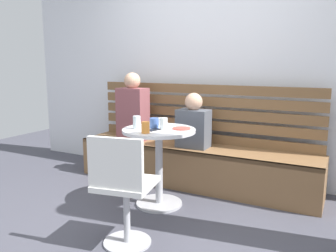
# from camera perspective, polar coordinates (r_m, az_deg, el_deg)

# --- Properties ---
(ground) EXTENTS (8.00, 8.00, 0.00)m
(ground) POSITION_cam_1_polar(r_m,az_deg,el_deg) (2.99, -5.66, -16.40)
(ground) COLOR #42424C
(back_wall) EXTENTS (5.20, 0.10, 2.90)m
(back_wall) POSITION_cam_1_polar(r_m,az_deg,el_deg) (4.14, 6.85, 11.71)
(back_wall) COLOR silver
(back_wall) RESTS_ON ground
(booth_bench) EXTENTS (2.70, 0.52, 0.44)m
(booth_bench) POSITION_cam_1_polar(r_m,az_deg,el_deg) (3.89, 4.11, -6.47)
(booth_bench) COLOR brown
(booth_bench) RESTS_ON ground
(booth_backrest) EXTENTS (2.65, 0.04, 0.66)m
(booth_backrest) POSITION_cam_1_polar(r_m,az_deg,el_deg) (3.99, 5.61, 2.10)
(booth_backrest) COLOR brown
(booth_backrest) RESTS_ON booth_bench
(cafe_table) EXTENTS (0.68, 0.68, 0.74)m
(cafe_table) POSITION_cam_1_polar(r_m,az_deg,el_deg) (3.26, -1.49, -4.31)
(cafe_table) COLOR #ADADB2
(cafe_table) RESTS_ON ground
(white_chair) EXTENTS (0.47, 0.47, 0.85)m
(white_chair) POSITION_cam_1_polar(r_m,az_deg,el_deg) (2.54, -7.48, -9.94)
(white_chair) COLOR #ADADB2
(white_chair) RESTS_ON ground
(person_adult) EXTENTS (0.34, 0.22, 0.80)m
(person_adult) POSITION_cam_1_polar(r_m,az_deg,el_deg) (4.12, -5.80, 2.65)
(person_adult) COLOR brown
(person_adult) RESTS_ON booth_bench
(person_child_left) EXTENTS (0.34, 0.22, 0.59)m
(person_child_left) POSITION_cam_1_polar(r_m,az_deg,el_deg) (3.75, 4.19, 0.39)
(person_child_left) COLOR #4C515B
(person_child_left) RESTS_ON booth_bench
(cup_mug_blue) EXTENTS (0.08, 0.08, 0.09)m
(cup_mug_blue) POSITION_cam_1_polar(r_m,az_deg,el_deg) (3.26, -2.27, 0.51)
(cup_mug_blue) COLOR #3D5B9E
(cup_mug_blue) RESTS_ON cafe_table
(cup_ceramic_white) EXTENTS (0.08, 0.08, 0.07)m
(cup_ceramic_white) POSITION_cam_1_polar(r_m,az_deg,el_deg) (3.41, -1.18, 0.73)
(cup_ceramic_white) COLOR white
(cup_ceramic_white) RESTS_ON cafe_table
(cup_tumbler_orange) EXTENTS (0.07, 0.07, 0.10)m
(cup_tumbler_orange) POSITION_cam_1_polar(r_m,az_deg,el_deg) (3.02, -3.71, -0.25)
(cup_tumbler_orange) COLOR orange
(cup_tumbler_orange) RESTS_ON cafe_table
(cup_water_clear) EXTENTS (0.07, 0.07, 0.11)m
(cup_water_clear) POSITION_cam_1_polar(r_m,az_deg,el_deg) (3.17, -0.71, 0.38)
(cup_water_clear) COLOR white
(cup_water_clear) RESTS_ON cafe_table
(cup_glass_tall) EXTENTS (0.07, 0.07, 0.12)m
(cup_glass_tall) POSITION_cam_1_polar(r_m,az_deg,el_deg) (3.23, -5.15, 0.60)
(cup_glass_tall) COLOR silver
(cup_glass_tall) RESTS_ON cafe_table
(plate_small) EXTENTS (0.17, 0.17, 0.01)m
(plate_small) POSITION_cam_1_polar(r_m,az_deg,el_deg) (3.21, 2.25, -0.41)
(plate_small) COLOR #DB4C42
(plate_small) RESTS_ON cafe_table
(phone_on_table) EXTENTS (0.10, 0.15, 0.01)m
(phone_on_table) POSITION_cam_1_polar(r_m,az_deg,el_deg) (3.16, -2.38, -0.61)
(phone_on_table) COLOR black
(phone_on_table) RESTS_ON cafe_table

